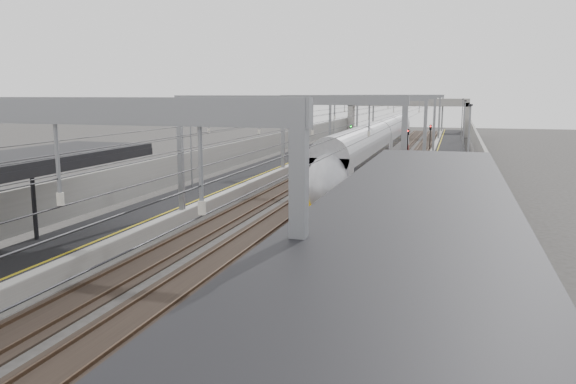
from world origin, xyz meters
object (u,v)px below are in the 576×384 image
Objects in this scene: train at (374,155)px; bench at (444,264)px; overbridge at (407,107)px; signal_green at (351,132)px.

train is 33.14m from bench.
train reaches higher than bench.
overbridge is 0.47× the size of train.
signal_green reaches higher than bench.
signal_green is (-13.83, 57.39, 0.81)m from bench.
train is (1.50, -54.29, -3.29)m from overbridge.
overbridge is at bearing 95.68° from bench.
train is 25.90m from signal_green.
overbridge is 54.42m from train.
bench is 59.03m from signal_green.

